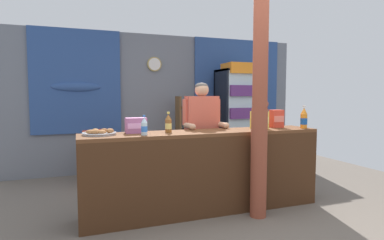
% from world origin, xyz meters
% --- Properties ---
extents(ground_plane, '(7.57, 7.57, 0.00)m').
position_xyz_m(ground_plane, '(0.00, 1.15, 0.00)').
color(ground_plane, '#665B51').
extents(back_wall_curtained, '(5.65, 0.22, 2.56)m').
position_xyz_m(back_wall_curtained, '(0.03, 2.92, 1.33)').
color(back_wall_curtained, slate).
rests_on(back_wall_curtained, ground).
extents(stall_counter, '(2.93, 0.52, 0.98)m').
position_xyz_m(stall_counter, '(-0.09, 0.40, 0.60)').
color(stall_counter, brown).
rests_on(stall_counter, ground).
extents(timber_post, '(0.21, 0.19, 2.53)m').
position_xyz_m(timber_post, '(0.42, 0.11, 1.21)').
color(timber_post, brown).
rests_on(timber_post, ground).
extents(drink_fridge, '(0.69, 0.62, 2.01)m').
position_xyz_m(drink_fridge, '(1.34, 2.37, 1.09)').
color(drink_fridge, black).
rests_on(drink_fridge, ground).
extents(bottle_shelf_rack, '(0.48, 0.28, 1.40)m').
position_xyz_m(bottle_shelf_rack, '(0.45, 2.58, 0.73)').
color(bottle_shelf_rack, brown).
rests_on(bottle_shelf_rack, ground).
extents(plastic_lawn_chair, '(0.59, 0.59, 0.86)m').
position_xyz_m(plastic_lawn_chair, '(-1.23, 2.23, 0.49)').
color(plastic_lawn_chair, '#E5563D').
rests_on(plastic_lawn_chair, ground).
extents(shopkeeper, '(0.55, 0.42, 1.59)m').
position_xyz_m(shopkeeper, '(0.05, 0.95, 1.01)').
color(shopkeeper, '#28282D').
rests_on(shopkeeper, ground).
extents(soda_bottle_orange_soda, '(0.09, 0.09, 0.30)m').
position_xyz_m(soda_bottle_orange_soda, '(1.26, 0.37, 1.11)').
color(soda_bottle_orange_soda, orange).
rests_on(soda_bottle_orange_soda, stall_counter).
extents(soda_bottle_iced_tea, '(0.08, 0.08, 0.24)m').
position_xyz_m(soda_bottle_iced_tea, '(-0.54, 0.53, 1.09)').
color(soda_bottle_iced_tea, brown).
rests_on(soda_bottle_iced_tea, stall_counter).
extents(soda_bottle_water, '(0.07, 0.07, 0.22)m').
position_xyz_m(soda_bottle_water, '(-0.86, 0.38, 1.08)').
color(soda_bottle_water, silver).
rests_on(soda_bottle_water, stall_counter).
extents(snack_box_instant_noodle, '(0.19, 0.15, 0.23)m').
position_xyz_m(snack_box_instant_noodle, '(0.67, 0.50, 1.10)').
color(snack_box_instant_noodle, '#EAD14C').
rests_on(snack_box_instant_noodle, stall_counter).
extents(snack_box_wafer, '(0.24, 0.15, 0.18)m').
position_xyz_m(snack_box_wafer, '(-0.91, 0.61, 1.07)').
color(snack_box_wafer, '#B76699').
rests_on(snack_box_wafer, stall_counter).
extents(snack_box_crackers, '(0.17, 0.12, 0.24)m').
position_xyz_m(snack_box_crackers, '(0.98, 0.58, 1.10)').
color(snack_box_crackers, '#E5422D').
rests_on(snack_box_crackers, stall_counter).
extents(pastry_tray, '(0.37, 0.37, 0.07)m').
position_xyz_m(pastry_tray, '(-1.32, 0.57, 1.01)').
color(pastry_tray, '#BCBCC1').
rests_on(pastry_tray, stall_counter).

